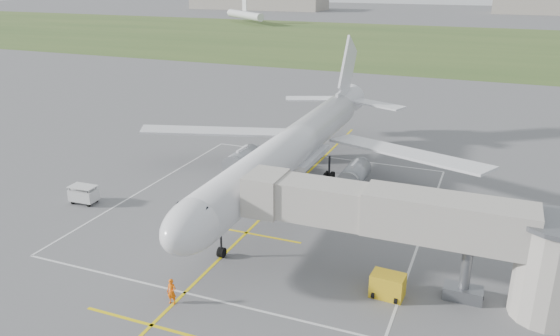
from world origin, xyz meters
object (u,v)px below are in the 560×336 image
at_px(airliner, 291,149).
at_px(ramp_worker_wing, 246,165).
at_px(gpu_unit, 388,286).
at_px(baggage_cart, 84,194).
at_px(jet_bridge, 435,231).
at_px(ramp_worker_nose, 172,292).

relative_size(airliner, ramp_worker_wing, 23.96).
distance_m(gpu_unit, baggage_cart, 30.80).
height_order(jet_bridge, gpu_unit, jet_bridge).
distance_m(airliner, ramp_worker_wing, 7.67).
xyz_separation_m(jet_bridge, gpu_unit, (-2.57, -1.63, -3.91)).
height_order(airliner, ramp_worker_wing, airliner).
xyz_separation_m(gpu_unit, ramp_worker_nose, (-13.24, -6.29, 0.08)).
bearing_deg(ramp_worker_nose, gpu_unit, 21.25).
xyz_separation_m(airliner, baggage_cart, (-17.23, -10.83, -3.49)).
relative_size(ramp_worker_nose, ramp_worker_wing, 0.94).
height_order(gpu_unit, baggage_cart, baggage_cart).
bearing_deg(ramp_worker_wing, baggage_cart, 106.04).
bearing_deg(airliner, ramp_worker_wing, 157.93).
bearing_deg(jet_bridge, ramp_worker_nose, -153.41).
distance_m(gpu_unit, ramp_worker_nose, 14.66).
distance_m(ramp_worker_nose, ramp_worker_wing, 25.53).
bearing_deg(baggage_cart, ramp_worker_wing, 48.88).
height_order(jet_bridge, ramp_worker_wing, jet_bridge).
bearing_deg(gpu_unit, ramp_worker_nose, -150.83).
relative_size(baggage_cart, ramp_worker_nose, 1.42).
distance_m(airliner, baggage_cart, 20.65).
relative_size(jet_bridge, ramp_worker_wing, 11.99).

